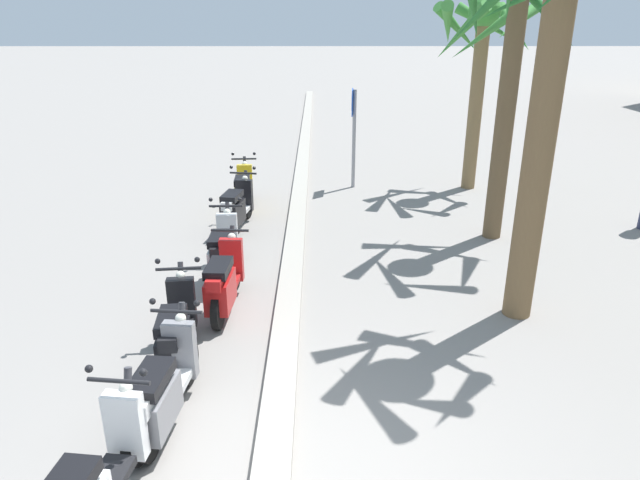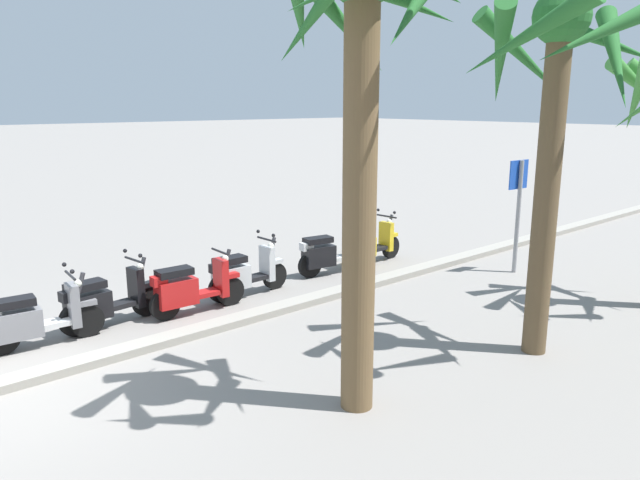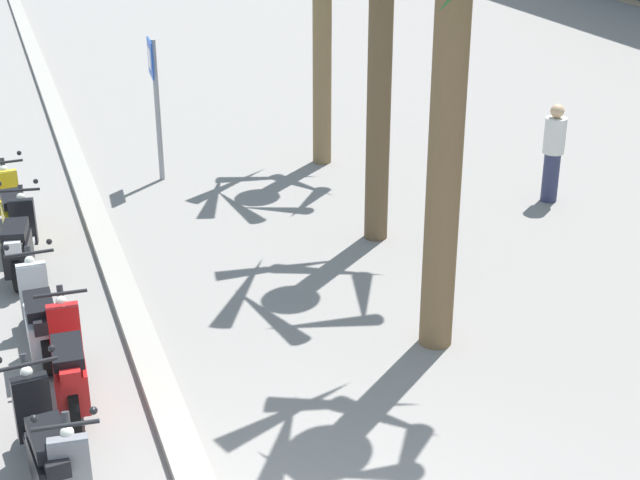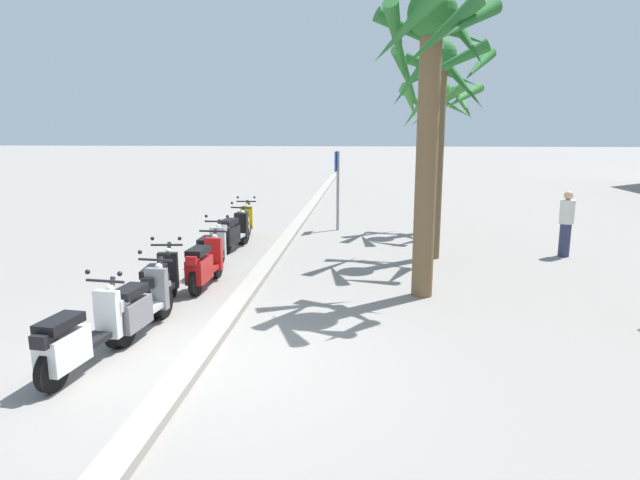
# 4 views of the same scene
# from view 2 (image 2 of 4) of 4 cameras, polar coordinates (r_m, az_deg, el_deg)

# --- Properties ---
(ground_plane) EXTENTS (200.00, 200.00, 0.00)m
(ground_plane) POSITION_cam_2_polar(r_m,az_deg,el_deg) (8.67, -28.12, -12.94)
(ground_plane) COLOR gray
(scooter_yellow_mid_centre) EXTENTS (1.78, 0.56, 1.17)m
(scooter_yellow_mid_centre) POSITION_cam_2_polar(r_m,az_deg,el_deg) (13.48, 4.72, -0.45)
(scooter_yellow_mid_centre) COLOR black
(scooter_yellow_mid_centre) RESTS_ON ground
(scooter_black_last_in_row) EXTENTS (1.72, 0.62, 1.17)m
(scooter_black_last_in_row) POSITION_cam_2_polar(r_m,az_deg,el_deg) (12.63, 0.86, -1.29)
(scooter_black_last_in_row) COLOR black
(scooter_black_last_in_row) RESTS_ON ground
(scooter_silver_tail_end) EXTENTS (1.75, 0.56, 1.17)m
(scooter_silver_tail_end) POSITION_cam_2_polar(r_m,az_deg,el_deg) (11.27, -7.34, -3.21)
(scooter_silver_tail_end) COLOR black
(scooter_silver_tail_end) RESTS_ON ground
(scooter_red_second_in_line) EXTENTS (1.77, 0.56, 1.04)m
(scooter_red_second_in_line) POSITION_cam_2_polar(r_m,az_deg,el_deg) (10.51, -12.21, -4.54)
(scooter_red_second_in_line) COLOR black
(scooter_red_second_in_line) RESTS_ON ground
(scooter_black_lead_nearest) EXTENTS (1.77, 0.56, 1.17)m
(scooter_black_lead_nearest) POSITION_cam_2_polar(r_m,az_deg,el_deg) (10.28, -19.88, -5.48)
(scooter_black_lead_nearest) COLOR black
(scooter_black_lead_nearest) RESTS_ON ground
(scooter_grey_mid_front) EXTENTS (1.72, 0.56, 1.17)m
(scooter_grey_mid_front) POSITION_cam_2_polar(r_m,az_deg,el_deg) (9.87, -25.49, -6.80)
(scooter_grey_mid_front) COLOR black
(scooter_grey_mid_front) RESTS_ON ground
(crossing_sign) EXTENTS (0.60, 0.13, 2.40)m
(crossing_sign) POSITION_cam_2_polar(r_m,az_deg,el_deg) (13.26, 18.35, 3.36)
(crossing_sign) COLOR #939399
(crossing_sign) RESTS_ON ground
(palm_tree_near_sign) EXTENTS (2.34, 2.29, 5.38)m
(palm_tree_near_sign) POSITION_cam_2_polar(r_m,az_deg,el_deg) (6.60, 4.16, 16.77)
(palm_tree_near_sign) COLOR brown
(palm_tree_near_sign) RESTS_ON ground
(palm_tree_by_mall_entrance) EXTENTS (2.45, 2.51, 5.03)m
(palm_tree_by_mall_entrance) POSITION_cam_2_polar(r_m,az_deg,el_deg) (8.78, 21.63, 13.57)
(palm_tree_by_mall_entrance) COLOR brown
(palm_tree_by_mall_entrance) RESTS_ON ground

